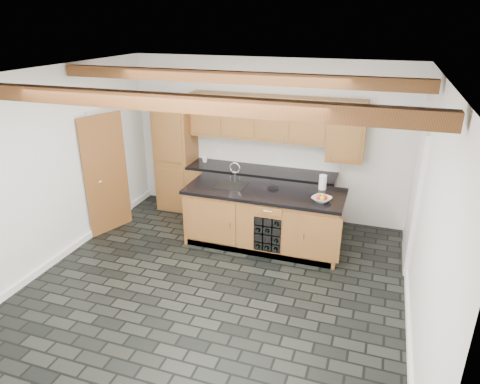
# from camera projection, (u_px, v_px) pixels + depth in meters

# --- Properties ---
(ground) EXTENTS (5.00, 5.00, 0.00)m
(ground) POSITION_uv_depth(u_px,v_px,m) (217.00, 283.00, 5.91)
(ground) COLOR black
(ground) RESTS_ON ground
(room_shell) EXTENTS (5.01, 5.00, 5.00)m
(room_shell) POSITION_uv_depth(u_px,v_px,m) (223.00, 166.00, 5.83)
(room_shell) COLOR white
(room_shell) RESTS_ON ground
(back_cabinetry) EXTENTS (3.65, 0.62, 2.20)m
(back_cabinetry) POSITION_uv_depth(u_px,v_px,m) (242.00, 164.00, 7.61)
(back_cabinetry) COLOR olive
(back_cabinetry) RESTS_ON ground
(island) EXTENTS (2.48, 0.96, 0.93)m
(island) POSITION_uv_depth(u_px,v_px,m) (264.00, 217.00, 6.77)
(island) COLOR olive
(island) RESTS_ON ground
(faucet) EXTENTS (0.45, 0.40, 0.34)m
(faucet) POSITION_uv_depth(u_px,v_px,m) (232.00, 183.00, 6.79)
(faucet) COLOR black
(faucet) RESTS_ON island
(kitchen_scale) EXTENTS (0.18, 0.14, 0.05)m
(kitchen_scale) POSITION_uv_depth(u_px,v_px,m) (273.00, 187.00, 6.66)
(kitchen_scale) COLOR black
(kitchen_scale) RESTS_ON island
(fruit_bowl) EXTENTS (0.35, 0.35, 0.07)m
(fruit_bowl) POSITION_uv_depth(u_px,v_px,m) (322.00, 199.00, 6.19)
(fruit_bowl) COLOR beige
(fruit_bowl) RESTS_ON island
(fruit_cluster) EXTENTS (0.16, 0.17, 0.07)m
(fruit_cluster) POSITION_uv_depth(u_px,v_px,m) (322.00, 197.00, 6.17)
(fruit_cluster) COLOR #AC1916
(fruit_cluster) RESTS_ON fruit_bowl
(paper_towel) EXTENTS (0.12, 0.12, 0.23)m
(paper_towel) POSITION_uv_depth(u_px,v_px,m) (323.00, 182.00, 6.60)
(paper_towel) COLOR white
(paper_towel) RESTS_ON island
(mug) EXTENTS (0.13, 0.13, 0.11)m
(mug) POSITION_uv_depth(u_px,v_px,m) (205.00, 159.00, 7.86)
(mug) COLOR white
(mug) RESTS_ON back_cabinetry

